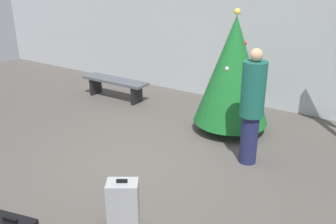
# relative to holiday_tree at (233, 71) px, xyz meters

# --- Properties ---
(ground_plane) EXTENTS (16.00, 16.00, 0.00)m
(ground_plane) POSITION_rel_holiday_tree_xyz_m (-0.65, -1.96, -1.20)
(ground_plane) COLOR #514C47
(back_wall) EXTENTS (16.00, 0.20, 3.43)m
(back_wall) POSITION_rel_holiday_tree_xyz_m (-0.65, 1.72, 0.52)
(back_wall) COLOR #B7BCC1
(back_wall) RESTS_ON ground_plane
(holiday_tree) EXTENTS (1.42, 1.42, 2.32)m
(holiday_tree) POSITION_rel_holiday_tree_xyz_m (0.00, 0.00, 0.00)
(holiday_tree) COLOR #4C3319
(holiday_tree) RESTS_ON ground_plane
(waiting_bench) EXTENTS (1.72, 0.44, 0.48)m
(waiting_bench) POSITION_rel_holiday_tree_xyz_m (-3.10, 0.24, -0.83)
(waiting_bench) COLOR #4C5159
(waiting_bench) RESTS_ON ground_plane
(traveller_0) EXTENTS (0.37, 0.37, 1.88)m
(traveller_0) POSITION_rel_holiday_tree_xyz_m (0.76, -1.01, -0.21)
(traveller_0) COLOR #1E234C
(traveller_0) RESTS_ON ground_plane
(suitcase_0) EXTENTS (0.46, 0.42, 0.63)m
(suitcase_0) POSITION_rel_holiday_tree_xyz_m (0.06, -3.32, -0.90)
(suitcase_0) COLOR #9EA0A5
(suitcase_0) RESTS_ON ground_plane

